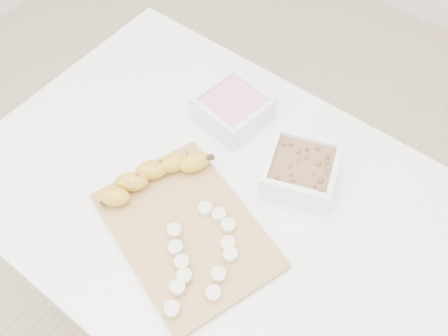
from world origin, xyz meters
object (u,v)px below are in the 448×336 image
Objects in this scene: bowl_granola at (301,170)px; cutting_board at (186,230)px; banana at (151,177)px; table at (216,217)px; bowl_yogurt at (233,108)px.

cutting_board is at bearing -114.16° from bowl_granola.
cutting_board is at bearing 19.42° from banana.
bowl_granola is at bearing 65.84° from cutting_board.
table is at bearing 65.66° from banana.
cutting_board reaches higher than table.
bowl_yogurt reaches higher than cutting_board.
banana is (-0.23, -0.20, 0.00)m from bowl_granola.
table is at bearing -130.33° from bowl_granola.
banana is (-0.11, -0.06, 0.13)m from table.
table is 5.63× the size of bowl_granola.
bowl_granola is 0.26m from cutting_board.
bowl_yogurt is 0.21m from bowl_granola.
bowl_yogurt is 0.30m from cutting_board.
table is 0.18m from banana.
banana is at bearing -94.74° from bowl_yogurt.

